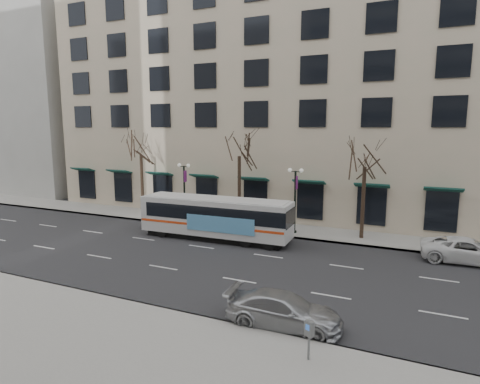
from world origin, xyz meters
The scene contains 13 objects.
ground centered at (0.00, 0.00, 0.00)m, with size 160.00×160.00×0.00m, color black.
sidewalk_far centered at (5.00, 9.00, 0.07)m, with size 80.00×4.00×0.15m, color gray.
building_hotel centered at (-2.00, 21.00, 12.00)m, with size 40.00×20.00×24.00m, color #C6B198.
building_far_upblock centered at (-38.00, 21.00, 14.00)m, with size 28.00×20.00×28.00m, color #999993.
tree_far_left centered at (-10.00, 8.80, 6.70)m, with size 3.60×3.60×8.34m.
tree_far_mid centered at (0.00, 8.80, 6.91)m, with size 3.60×3.60×8.55m.
tree_far_right centered at (10.00, 8.80, 6.42)m, with size 3.60×3.60×8.06m.
lamp_post_left centered at (-4.99, 8.20, 2.94)m, with size 1.22×0.45×5.21m.
lamp_post_right centered at (5.01, 8.20, 2.94)m, with size 1.22×0.45×5.21m.
city_bus centered at (0.04, 4.51, 1.71)m, with size 11.62×2.88×3.13m.
silver_car centered at (8.80, -6.20, 0.71)m, with size 2.00×4.92×1.43m, color #B2B5BA.
white_pickup centered at (16.72, 6.20, 0.76)m, with size 2.52×5.45×1.52m, color white.
pay_station centered at (10.45, -8.42, 1.20)m, with size 0.37×0.31×1.45m.
Camera 1 is at (13.59, -21.36, 8.28)m, focal length 30.00 mm.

